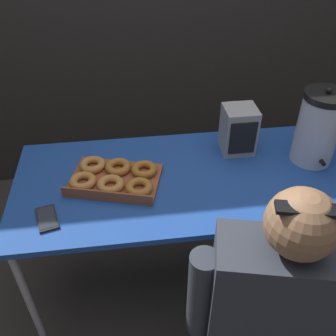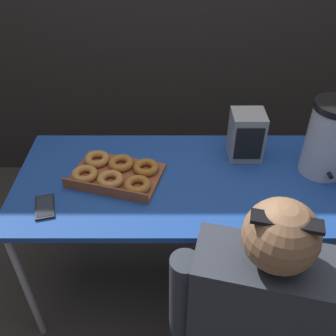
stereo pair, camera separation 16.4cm
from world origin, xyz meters
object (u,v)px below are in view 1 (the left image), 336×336
donut_box (115,177)px  cell_phone (47,218)px  coffee_urn (318,128)px  person_seated (271,319)px  space_heater (238,130)px

donut_box → cell_phone: donut_box is taller
donut_box → cell_phone: bearing=-128.1°
coffee_urn → person_seated: bearing=-120.5°
person_seated → cell_phone: bearing=-12.8°
donut_box → coffee_urn: (0.93, 0.05, 0.15)m
coffee_urn → space_heater: bearing=160.4°
cell_phone → space_heater: (0.87, 0.37, 0.11)m
person_seated → space_heater: bearing=-80.5°
coffee_urn → person_seated: 0.86m
donut_box → person_seated: person_seated is taller
cell_phone → space_heater: bearing=8.3°
donut_box → cell_phone: (-0.27, -0.20, -0.02)m
coffee_urn → space_heater: 0.36m
cell_phone → coffee_urn: bearing=-2.8°
cell_phone → person_seated: (0.82, -0.40, -0.23)m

